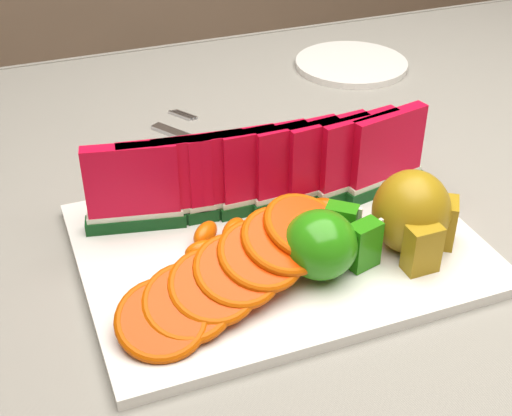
{
  "coord_description": "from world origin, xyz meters",
  "views": [
    {
      "loc": [
        -0.33,
        -0.64,
        1.21
      ],
      "look_at": [
        -0.12,
        -0.08,
        0.81
      ],
      "focal_mm": 50.0,
      "sensor_mm": 36.0,
      "label": 1
    }
  ],
  "objects_px": {
    "pear_cluster": "(414,215)",
    "fork": "(200,140)",
    "platter": "(278,246)",
    "side_plate": "(351,64)",
    "apple_cluster": "(326,243)"
  },
  "relations": [
    {
      "from": "platter",
      "to": "apple_cluster",
      "type": "bearing_deg",
      "value": -67.86
    },
    {
      "from": "apple_cluster",
      "to": "pear_cluster",
      "type": "bearing_deg",
      "value": 2.43
    },
    {
      "from": "platter",
      "to": "side_plate",
      "type": "relative_size",
      "value": 1.69
    },
    {
      "from": "platter",
      "to": "fork",
      "type": "height_order",
      "value": "platter"
    },
    {
      "from": "pear_cluster",
      "to": "fork",
      "type": "height_order",
      "value": "pear_cluster"
    },
    {
      "from": "apple_cluster",
      "to": "side_plate",
      "type": "relative_size",
      "value": 0.45
    },
    {
      "from": "pear_cluster",
      "to": "fork",
      "type": "bearing_deg",
      "value": 112.27
    },
    {
      "from": "pear_cluster",
      "to": "side_plate",
      "type": "distance_m",
      "value": 0.5
    },
    {
      "from": "fork",
      "to": "pear_cluster",
      "type": "bearing_deg",
      "value": -67.73
    },
    {
      "from": "apple_cluster",
      "to": "fork",
      "type": "relative_size",
      "value": 0.59
    },
    {
      "from": "pear_cluster",
      "to": "side_plate",
      "type": "relative_size",
      "value": 0.44
    },
    {
      "from": "apple_cluster",
      "to": "side_plate",
      "type": "xyz_separation_m",
      "value": [
        0.28,
        0.47,
        -0.04
      ]
    },
    {
      "from": "apple_cluster",
      "to": "fork",
      "type": "height_order",
      "value": "apple_cluster"
    },
    {
      "from": "platter",
      "to": "apple_cluster",
      "type": "height_order",
      "value": "apple_cluster"
    },
    {
      "from": "platter",
      "to": "side_plate",
      "type": "height_order",
      "value": "platter"
    }
  ]
}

